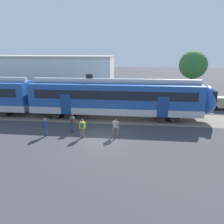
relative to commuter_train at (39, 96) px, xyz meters
The scene contains 10 objects.
ground_plane 10.24m from the commuter_train, 36.98° to the right, with size 160.00×160.00×0.00m, color #38383D.
track_bed 3.35m from the commuter_train, behind, with size 80.00×4.40×0.01m, color slate.
commuter_train is the anchor object (origin of this frame).
pedestrian_navy 6.82m from the commuter_train, 62.25° to the right, with size 0.50×0.71×1.67m.
pedestrian_green 7.13m from the commuter_train, 42.42° to the right, with size 0.52×0.71×1.67m.
pedestrian_yellow 8.80m from the commuter_train, 42.98° to the right, with size 0.53×0.70×1.67m.
pedestrian_grey 10.73m from the commuter_train, 30.78° to the right, with size 0.69×0.44×1.67m.
parked_car_tan 22.40m from the commuter_train, 13.26° to the left, with size 4.01×1.77×1.54m.
background_building 8.77m from the commuter_train, 113.82° to the left, with size 21.78×5.00×9.20m.
street_tree_right 22.80m from the commuter_train, 31.72° to the left, with size 4.18×4.18×7.11m.
Camera 1 is at (2.77, -16.81, 7.21)m, focal length 35.00 mm.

